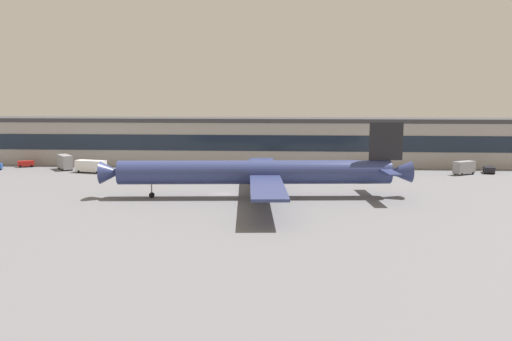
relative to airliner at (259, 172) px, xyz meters
name	(u,v)px	position (x,y,z in m)	size (l,w,h in m)	color
ground_plane	(224,194)	(-7.80, 3.67, -5.19)	(600.00, 600.00, 0.00)	slate
terminal_building	(244,141)	(-7.80, 53.36, 1.85)	(202.72, 14.88, 14.04)	#9E9993
airliner	(259,172)	(0.00, 0.00, 0.00)	(63.45, 54.93, 15.37)	navy
fuel_truck	(91,166)	(-47.48, 32.10, -3.31)	(8.84, 4.92, 3.35)	white
follow_me_car	(26,163)	(-70.83, 41.83, -4.10)	(4.79, 3.45, 1.85)	red
stair_truck	(464,167)	(51.88, 35.01, -3.21)	(6.35, 5.25, 3.55)	gray
crew_van	(368,166)	(27.72, 40.29, -3.73)	(2.67, 5.38, 2.55)	white
catering_truck	(65,162)	(-57.06, 37.40, -2.90)	(6.47, 7.28, 4.15)	gray
pushback_tractor	(489,169)	(59.64, 38.43, -4.14)	(3.70, 5.29, 1.75)	black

